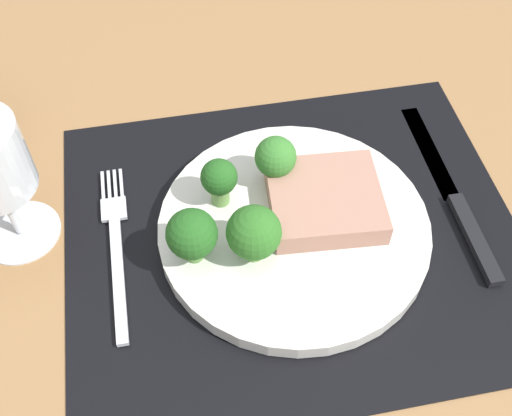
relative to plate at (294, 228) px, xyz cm
name	(u,v)px	position (x,y,z in cm)	size (l,w,h in cm)	color
ground_plane	(292,244)	(0.00, 0.00, -2.60)	(140.00, 110.00, 3.00)	#996D42
placemat	(293,234)	(0.00, 0.00, -0.95)	(42.03, 35.47, 0.30)	black
plate	(294,228)	(0.00, 0.00, 0.00)	(24.95, 24.95, 1.60)	silver
steak	(325,200)	(3.10, 1.20, 1.97)	(10.12, 9.45, 2.34)	tan
broccoli_center	(254,233)	(-4.23, -2.60, 3.97)	(4.77, 4.77, 5.65)	#6B994C
broccoli_back_left	(219,179)	(-6.19, 3.87, 3.89)	(3.38, 3.38, 5.10)	#6B994C
broccoli_near_fork	(192,235)	(-9.38, -1.85, 4.06)	(4.44, 4.44, 5.58)	#5B8942
broccoli_front_edge	(276,158)	(-0.70, 5.34, 3.95)	(3.91, 3.91, 5.33)	#5B8942
fork	(116,247)	(-16.28, 1.42, -0.55)	(2.40, 19.20, 0.50)	silver
knife	(456,202)	(16.20, 0.53, -0.50)	(1.80, 23.00, 0.80)	black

